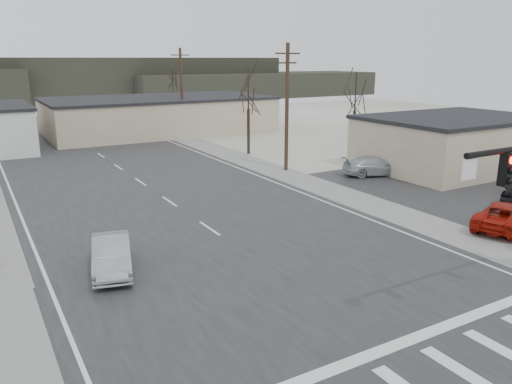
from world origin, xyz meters
The scene contains 19 objects.
ground centered at (0.00, 0.00, 0.00)m, with size 140.00×140.00×0.00m, color white.
main_road centered at (0.00, 15.00, 0.02)m, with size 18.00×110.00×0.05m, color #262628.
cross_road centered at (0.00, 0.00, 0.02)m, with size 90.00×10.00×0.04m, color #262628.
parking_lot centered at (20.00, 6.00, 0.02)m, with size 18.00×20.00×0.03m, color #262628.
sidewalk_right centered at (10.60, 20.00, 0.03)m, with size 3.00×90.00×0.06m, color gray.
building_right_far centered at (10.00, 44.00, 2.15)m, with size 26.30×14.30×4.30m.
building_lot centered at (24.00, 12.00, 2.16)m, with size 14.30×10.30×4.30m.
upole_right_a centered at (11.50, 18.00, 5.22)m, with size 2.20×0.30×10.00m.
upole_right_b centered at (11.50, 40.00, 5.22)m, with size 2.20×0.30×10.00m.
tree_right_mid centered at (12.50, 26.00, 5.93)m, with size 3.74×3.74×8.33m.
tree_right_far centered at (15.00, 52.00, 5.58)m, with size 3.52×3.52×7.84m.
tree_lot centered at (22.00, 22.00, 5.58)m, with size 3.52×3.52×7.84m.
hill_center centered at (15.00, 96.00, 4.50)m, with size 80.00×18.00×9.00m, color #333026.
hill_right centered at (50.00, 90.00, 2.75)m, with size 60.00×18.00×5.50m, color #333026.
sedan_crossing centered at (-5.91, 5.09, 0.77)m, with size 1.54×4.41×1.45m, color gray.
car_far_a centered at (-0.23, 40.04, 0.73)m, with size 1.93×4.75×1.38m, color black.
car_far_b centered at (-5.22, 47.55, 0.83)m, with size 1.84×4.58×1.56m, color black.
car_parked_red centered at (13.64, 0.04, 0.76)m, with size 2.40×5.20×1.45m, color #A31408.
car_parked_silver centered at (16.44, 13.00, 0.75)m, with size 2.02×4.96×1.44m, color #A1A8AB.
Camera 1 is at (-10.52, -15.07, 8.83)m, focal length 35.00 mm.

